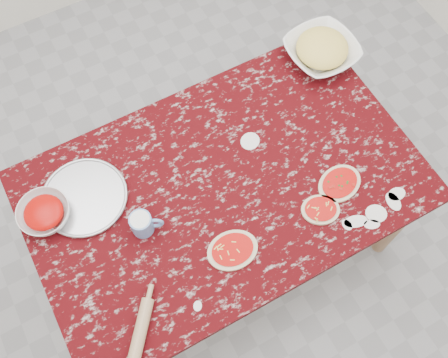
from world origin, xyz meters
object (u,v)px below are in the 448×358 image
cheese_bowl (321,51)px  rolling_pin (140,332)px  pizza_tray (85,197)px  flour_mug (143,224)px  sauce_bowl (45,214)px  worktable (224,192)px

cheese_bowl → rolling_pin: (-1.25, -0.73, -0.02)m
pizza_tray → flour_mug: 0.29m
cheese_bowl → rolling_pin: size_ratio=1.36×
flour_mug → rolling_pin: (-0.18, -0.36, -0.03)m
sauce_bowl → cheese_bowl: (1.39, 0.14, 0.01)m
sauce_bowl → flour_mug: bearing=-35.9°
cheese_bowl → flour_mug: flour_mug is taller
sauce_bowl → cheese_bowl: size_ratio=0.65×
worktable → pizza_tray: pizza_tray is taller
sauce_bowl → cheese_bowl: 1.40m
rolling_pin → pizza_tray: bearing=87.9°
flour_mug → cheese_bowl: bearing=19.3°
sauce_bowl → cheese_bowl: bearing=5.9°
sauce_bowl → rolling_pin: sauce_bowl is taller
sauce_bowl → worktable: bearing=-17.3°
worktable → cheese_bowl: cheese_bowl is taller
worktable → rolling_pin: 0.67m
pizza_tray → flour_mug: bearing=-56.1°
pizza_tray → rolling_pin: 0.59m
flour_mug → worktable: bearing=2.8°
worktable → pizza_tray: (-0.52, 0.22, 0.09)m
flour_mug → sauce_bowl: bearing=144.1°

